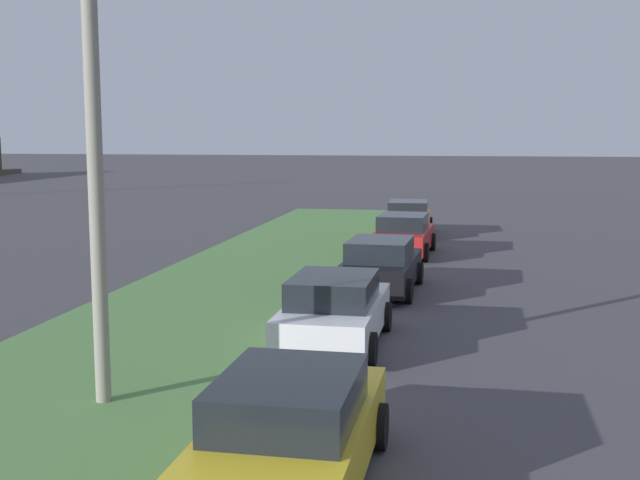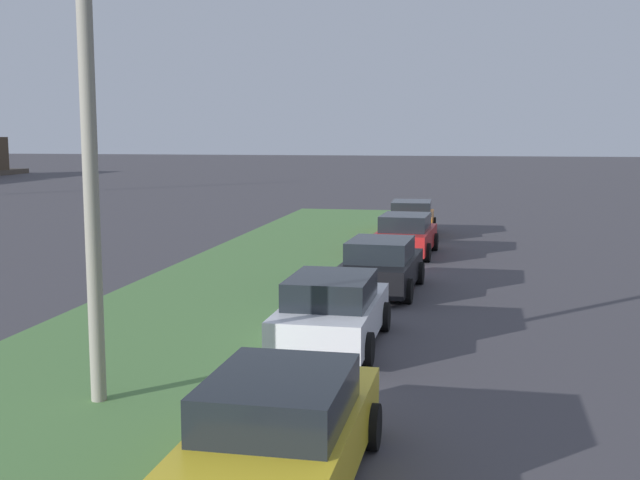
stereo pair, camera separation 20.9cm
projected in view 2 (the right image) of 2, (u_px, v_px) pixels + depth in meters
The scene contains 7 objects.
grass_median at pixel (119, 364), 14.72m from camera, with size 60.00×6.00×0.12m, color #517F42.
parked_car_yellow at pixel (282, 431), 9.66m from camera, with size 4.32×2.06×1.47m.
parked_car_white at pixel (332, 311), 16.18m from camera, with size 4.31×2.05×1.47m.
parked_car_black at pixel (381, 266), 21.65m from camera, with size 4.38×2.17×1.47m.
parked_car_red at pixel (406, 235), 28.19m from camera, with size 4.38×2.18×1.47m.
parked_car_orange at pixel (412, 218), 33.73m from camera, with size 4.36×2.13×1.47m.
streetlight at pixel (106, 127), 11.85m from camera, with size 1.10×2.80×7.50m.
Camera 2 is at (-3.33, 2.09, 4.30)m, focal length 44.77 mm.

